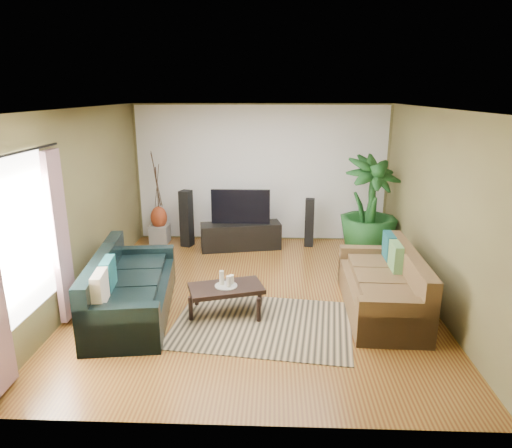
{
  "coord_description": "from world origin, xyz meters",
  "views": [
    {
      "loc": [
        0.25,
        -6.2,
        2.91
      ],
      "look_at": [
        0.0,
        0.2,
        1.05
      ],
      "focal_mm": 32.0,
      "sensor_mm": 36.0,
      "label": 1
    }
  ],
  "objects_px": {
    "speaker_left": "(187,219)",
    "tv_stand": "(241,236)",
    "speaker_right": "(309,223)",
    "coffee_table": "(226,300)",
    "potted_plant": "(369,208)",
    "sofa_left": "(133,284)",
    "television": "(241,206)",
    "pedestal": "(160,234)",
    "vase": "(159,218)",
    "side_table": "(133,266)",
    "sofa_right": "(381,281)"
  },
  "relations": [
    {
      "from": "speaker_left",
      "to": "tv_stand",
      "type": "bearing_deg",
      "value": 10.69
    },
    {
      "from": "speaker_left",
      "to": "speaker_right",
      "type": "height_order",
      "value": "speaker_left"
    },
    {
      "from": "coffee_table",
      "to": "potted_plant",
      "type": "relative_size",
      "value": 0.53
    },
    {
      "from": "sofa_left",
      "to": "television",
      "type": "relative_size",
      "value": 1.99
    },
    {
      "from": "tv_stand",
      "to": "speaker_right",
      "type": "bearing_deg",
      "value": -1.85
    },
    {
      "from": "pedestal",
      "to": "potted_plant",
      "type": "bearing_deg",
      "value": -9.33
    },
    {
      "from": "potted_plant",
      "to": "vase",
      "type": "height_order",
      "value": "potted_plant"
    },
    {
      "from": "sofa_left",
      "to": "side_table",
      "type": "distance_m",
      "value": 1.15
    },
    {
      "from": "coffee_table",
      "to": "sofa_right",
      "type": "bearing_deg",
      "value": -12.47
    },
    {
      "from": "coffee_table",
      "to": "vase",
      "type": "bearing_deg",
      "value": 101.27
    },
    {
      "from": "potted_plant",
      "to": "vase",
      "type": "relative_size",
      "value": 4.07
    },
    {
      "from": "sofa_right",
      "to": "pedestal",
      "type": "bearing_deg",
      "value": -125.26
    },
    {
      "from": "sofa_right",
      "to": "potted_plant",
      "type": "bearing_deg",
      "value": 175.56
    },
    {
      "from": "speaker_right",
      "to": "vase",
      "type": "distance_m",
      "value": 2.97
    },
    {
      "from": "sofa_left",
      "to": "tv_stand",
      "type": "distance_m",
      "value": 3.0
    },
    {
      "from": "coffee_table",
      "to": "speaker_right",
      "type": "relative_size",
      "value": 1.03
    },
    {
      "from": "sofa_right",
      "to": "tv_stand",
      "type": "distance_m",
      "value": 3.27
    },
    {
      "from": "speaker_right",
      "to": "vase",
      "type": "height_order",
      "value": "speaker_right"
    },
    {
      "from": "tv_stand",
      "to": "potted_plant",
      "type": "height_order",
      "value": "potted_plant"
    },
    {
      "from": "television",
      "to": "potted_plant",
      "type": "distance_m",
      "value": 2.36
    },
    {
      "from": "television",
      "to": "potted_plant",
      "type": "height_order",
      "value": "potted_plant"
    },
    {
      "from": "television",
      "to": "side_table",
      "type": "height_order",
      "value": "television"
    },
    {
      "from": "television",
      "to": "tv_stand",
      "type": "bearing_deg",
      "value": -90.0
    },
    {
      "from": "pedestal",
      "to": "tv_stand",
      "type": "bearing_deg",
      "value": -10.97
    },
    {
      "from": "sofa_left",
      "to": "sofa_right",
      "type": "distance_m",
      "value": 3.38
    },
    {
      "from": "sofa_left",
      "to": "side_table",
      "type": "xyz_separation_m",
      "value": [
        -0.34,
        1.08,
        -0.18
      ]
    },
    {
      "from": "sofa_left",
      "to": "pedestal",
      "type": "xyz_separation_m",
      "value": [
        -0.38,
        3.03,
        -0.25
      ]
    },
    {
      "from": "tv_stand",
      "to": "vase",
      "type": "xyz_separation_m",
      "value": [
        -1.65,
        0.32,
        0.26
      ]
    },
    {
      "from": "potted_plant",
      "to": "side_table",
      "type": "relative_size",
      "value": 3.77
    },
    {
      "from": "sofa_right",
      "to": "speaker_right",
      "type": "relative_size",
      "value": 2.16
    },
    {
      "from": "pedestal",
      "to": "sofa_left",
      "type": "bearing_deg",
      "value": -82.8
    },
    {
      "from": "sofa_left",
      "to": "speaker_left",
      "type": "bearing_deg",
      "value": -11.75
    },
    {
      "from": "coffee_table",
      "to": "speaker_left",
      "type": "height_order",
      "value": "speaker_left"
    },
    {
      "from": "speaker_left",
      "to": "pedestal",
      "type": "height_order",
      "value": "speaker_left"
    },
    {
      "from": "vase",
      "to": "side_table",
      "type": "relative_size",
      "value": 0.93
    },
    {
      "from": "vase",
      "to": "television",
      "type": "bearing_deg",
      "value": -10.3
    },
    {
      "from": "television",
      "to": "side_table",
      "type": "relative_size",
      "value": 2.27
    },
    {
      "from": "sofa_left",
      "to": "pedestal",
      "type": "relative_size",
      "value": 6.23
    },
    {
      "from": "speaker_right",
      "to": "pedestal",
      "type": "relative_size",
      "value": 2.67
    },
    {
      "from": "television",
      "to": "pedestal",
      "type": "relative_size",
      "value": 3.14
    },
    {
      "from": "speaker_left",
      "to": "vase",
      "type": "relative_size",
      "value": 2.44
    },
    {
      "from": "pedestal",
      "to": "speaker_right",
      "type": "bearing_deg",
      "value": -1.87
    },
    {
      "from": "speaker_left",
      "to": "vase",
      "type": "xyz_separation_m",
      "value": [
        -0.59,
        0.18,
        -0.04
      ]
    },
    {
      "from": "coffee_table",
      "to": "television",
      "type": "bearing_deg",
      "value": 72.42
    },
    {
      "from": "speaker_left",
      "to": "side_table",
      "type": "xyz_separation_m",
      "value": [
        -0.55,
        -1.76,
        -0.31
      ]
    },
    {
      "from": "tv_stand",
      "to": "television",
      "type": "relative_size",
      "value": 1.36
    },
    {
      "from": "sofa_left",
      "to": "potted_plant",
      "type": "distance_m",
      "value": 4.34
    },
    {
      "from": "sofa_right",
      "to": "side_table",
      "type": "bearing_deg",
      "value": -101.54
    },
    {
      "from": "sofa_right",
      "to": "tv_stand",
      "type": "height_order",
      "value": "sofa_right"
    },
    {
      "from": "speaker_left",
      "to": "pedestal",
      "type": "distance_m",
      "value": 0.72
    }
  ]
}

